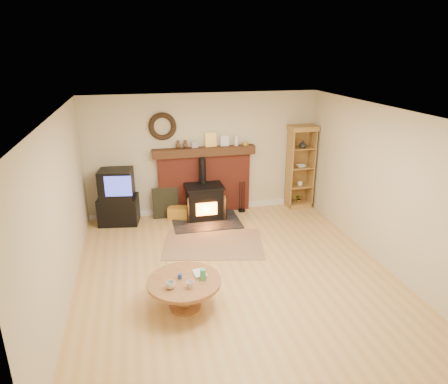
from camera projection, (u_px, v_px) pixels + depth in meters
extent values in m
plane|color=tan|center=(234.00, 273.00, 6.51)|extent=(5.50, 5.50, 0.00)
cube|color=beige|center=(203.00, 154.00, 8.60)|extent=(5.00, 0.02, 2.60)
cube|color=beige|center=(311.00, 304.00, 3.55)|extent=(5.00, 0.02, 2.60)
cube|color=beige|center=(61.00, 212.00, 5.55)|extent=(0.02, 5.50, 2.60)
cube|color=beige|center=(381.00, 186.00, 6.59)|extent=(0.02, 5.50, 2.60)
cube|color=white|center=(236.00, 112.00, 5.63)|extent=(5.00, 5.50, 0.02)
cube|color=white|center=(205.00, 208.00, 9.00)|extent=(5.00, 0.04, 0.12)
torus|color=black|center=(162.00, 126.00, 8.14)|extent=(0.57, 0.11, 0.57)
cube|color=maroon|center=(205.00, 184.00, 8.75)|extent=(2.00, 0.15, 1.30)
cube|color=#352010|center=(204.00, 152.00, 8.47)|extent=(2.20, 0.22, 0.18)
cube|color=#999999|center=(195.00, 145.00, 8.38)|extent=(0.13, 0.05, 0.14)
cube|color=gold|center=(211.00, 140.00, 8.44)|extent=(0.24, 0.06, 0.30)
cube|color=white|center=(225.00, 141.00, 8.52)|extent=(0.18, 0.05, 0.22)
cylinder|color=white|center=(236.00, 141.00, 8.55)|extent=(0.08, 0.08, 0.22)
cylinder|color=gold|center=(245.00, 144.00, 8.62)|extent=(0.14, 0.14, 0.07)
cube|color=black|center=(206.00, 221.00, 8.42)|extent=(1.40, 1.00, 0.03)
cube|color=black|center=(204.00, 202.00, 8.48)|extent=(0.73, 0.52, 0.67)
cube|color=black|center=(204.00, 186.00, 8.36)|extent=(0.80, 0.57, 0.04)
cylinder|color=black|center=(203.00, 171.00, 8.40)|extent=(0.14, 0.14, 0.56)
cube|color=orange|center=(207.00, 209.00, 8.25)|extent=(0.44, 0.02, 0.27)
cube|color=black|center=(190.00, 208.00, 8.23)|extent=(0.17, 0.23, 0.54)
cube|color=black|center=(222.00, 206.00, 8.37)|extent=(0.17, 0.23, 0.54)
cube|color=brown|center=(214.00, 244.00, 7.46)|extent=(2.03, 1.60, 0.01)
cube|color=black|center=(119.00, 210.00, 8.29)|extent=(0.87, 0.66, 0.58)
cube|color=black|center=(116.00, 183.00, 8.10)|extent=(0.73, 0.64, 0.58)
cube|color=#3341C0|center=(118.00, 186.00, 7.84)|extent=(0.52, 0.10, 0.42)
cube|color=olive|center=(298.00, 204.00, 9.27)|extent=(0.54, 0.39, 0.10)
cube|color=olive|center=(297.00, 166.00, 9.15)|extent=(0.54, 0.02, 1.72)
cube|color=olive|center=(289.00, 169.00, 8.92)|extent=(0.02, 0.39, 1.72)
cube|color=olive|center=(311.00, 167.00, 9.03)|extent=(0.02, 0.39, 1.72)
cube|color=olive|center=(303.00, 128.00, 8.67)|extent=(0.60, 0.43, 0.10)
cube|color=olive|center=(299.00, 186.00, 9.12)|extent=(0.50, 0.35, 0.02)
cube|color=olive|center=(300.00, 167.00, 8.97)|extent=(0.50, 0.35, 0.02)
cube|color=olive|center=(302.00, 148.00, 8.82)|extent=(0.50, 0.35, 0.02)
imported|color=white|center=(303.00, 144.00, 8.74)|extent=(0.16, 0.16, 0.17)
imported|color=white|center=(301.00, 166.00, 8.91)|extent=(0.21, 0.21, 0.05)
sphere|color=white|center=(300.00, 184.00, 9.05)|extent=(0.12, 0.12, 0.12)
imported|color=#48A56C|center=(299.00, 198.00, 9.17)|extent=(0.19, 0.16, 0.21)
cube|color=yellow|center=(179.00, 213.00, 8.54)|extent=(0.50, 0.40, 0.27)
cube|color=black|center=(165.00, 203.00, 8.56)|extent=(0.55, 0.15, 0.66)
cylinder|color=black|center=(242.00, 210.00, 8.97)|extent=(0.16, 0.16, 0.04)
cylinder|color=black|center=(240.00, 197.00, 8.85)|extent=(0.02, 0.02, 0.70)
cylinder|color=black|center=(242.00, 197.00, 8.86)|extent=(0.02, 0.02, 0.70)
cylinder|color=black|center=(244.00, 197.00, 8.87)|extent=(0.02, 0.02, 0.70)
cylinder|color=brown|center=(185.00, 306.00, 5.65)|extent=(0.45, 0.45, 0.03)
cylinder|color=brown|center=(185.00, 294.00, 5.58)|extent=(0.16, 0.16, 0.36)
cylinder|color=brown|center=(184.00, 282.00, 5.51)|extent=(1.03, 1.03, 0.05)
imported|color=white|center=(170.00, 285.00, 5.30)|extent=(0.13, 0.13, 0.10)
imported|color=white|center=(190.00, 285.00, 5.31)|extent=(0.10, 0.10, 0.10)
imported|color=#4C331E|center=(194.00, 274.00, 5.63)|extent=(0.17, 0.23, 0.02)
cylinder|color=navy|center=(180.00, 276.00, 5.53)|extent=(0.06, 0.06, 0.07)
cube|color=#48A56C|center=(203.00, 275.00, 5.49)|extent=(0.07, 0.07, 0.16)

